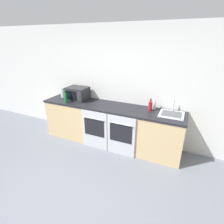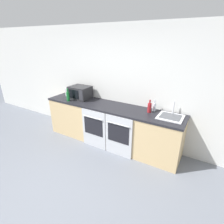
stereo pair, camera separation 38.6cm
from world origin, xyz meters
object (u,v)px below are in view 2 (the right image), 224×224
object	(u,v)px
microwave	(80,92)
bottle_green	(68,96)
oven_left	(94,129)
sink	(171,116)
kettle	(68,92)
bottle_clear	(154,107)
oven_right	(118,136)
bottle_red	(149,107)

from	to	relation	value
microwave	bottle_green	bearing A→B (deg)	-113.71
oven_left	bottle_green	bearing A→B (deg)	171.18
sink	oven_left	bearing A→B (deg)	-165.04
bottle_green	kettle	bearing A→B (deg)	133.29
oven_left	kettle	xyz separation A→B (m)	(-1.11, 0.45, 0.58)
bottle_clear	sink	xyz separation A→B (m)	(0.37, -0.15, -0.08)
bottle_clear	oven_left	bearing A→B (deg)	-154.19
oven_right	bottle_clear	xyz separation A→B (m)	(0.52, 0.55, 0.57)
bottle_green	sink	size ratio (longest dim) A/B	0.64
bottle_red	sink	xyz separation A→B (m)	(0.43, -0.03, -0.09)
oven_right	bottle_green	world-z (taller)	bottle_green
bottle_red	sink	world-z (taller)	sink
oven_right	sink	world-z (taller)	sink
bottle_green	sink	xyz separation A→B (m)	(2.32, 0.28, -0.10)
microwave	oven_left	bearing A→B (deg)	-31.65
oven_left	bottle_clear	world-z (taller)	bottle_clear
microwave	bottle_green	distance (m)	0.32
bottle_clear	kettle	size ratio (longest dim) A/B	1.14
bottle_green	kettle	size ratio (longest dim) A/B	1.45
bottle_green	sink	world-z (taller)	bottle_green
bottle_clear	bottle_green	world-z (taller)	bottle_green
oven_right	bottle_red	world-z (taller)	bottle_red
oven_right	sink	bearing A→B (deg)	24.39
oven_right	bottle_red	xyz separation A→B (m)	(0.46, 0.43, 0.58)
microwave	bottle_red	bearing A→B (deg)	0.37
oven_left	oven_right	world-z (taller)	same
oven_left	kettle	size ratio (longest dim) A/B	4.32
oven_left	sink	bearing A→B (deg)	14.96
bottle_green	sink	distance (m)	2.33
oven_left	sink	xyz separation A→B (m)	(1.51, 0.40, 0.49)
oven_right	kettle	world-z (taller)	kettle
oven_right	microwave	bearing A→B (deg)	162.09
bottle_red	microwave	bearing A→B (deg)	-179.63
oven_left	bottle_red	world-z (taller)	bottle_red
oven_right	bottle_clear	world-z (taller)	bottle_clear
oven_right	bottle_green	bearing A→B (deg)	174.97
oven_right	sink	size ratio (longest dim) A/B	1.92
microwave	kettle	world-z (taller)	microwave
microwave	bottle_clear	xyz separation A→B (m)	(1.82, 0.13, -0.06)
oven_left	bottle_clear	xyz separation A→B (m)	(1.13, 0.55, 0.57)
microwave	sink	world-z (taller)	microwave
oven_left	bottle_red	size ratio (longest dim) A/B	3.43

